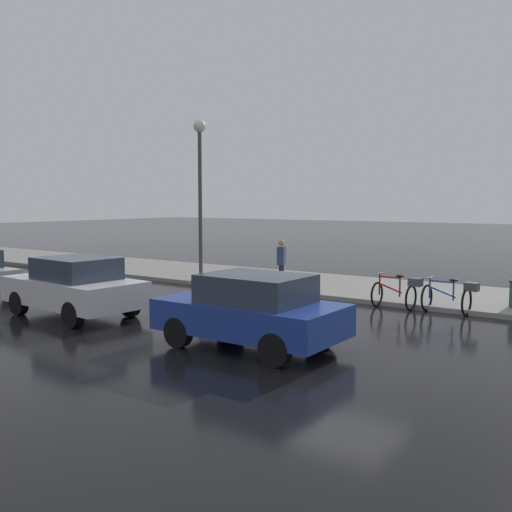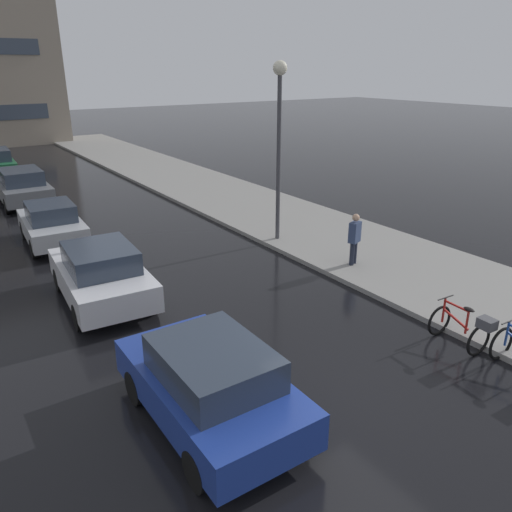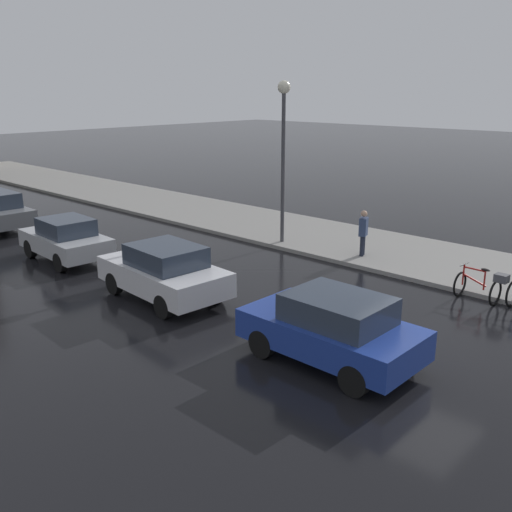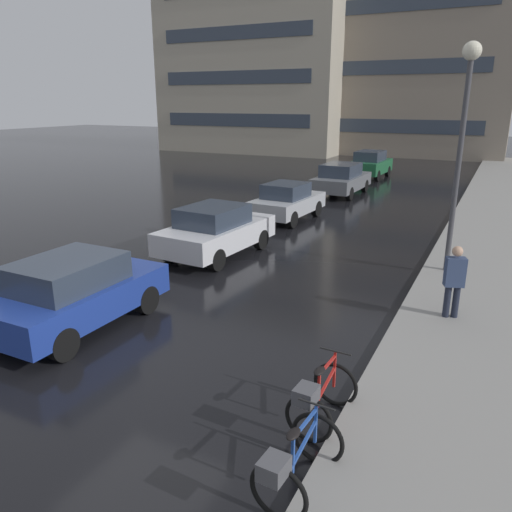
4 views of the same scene
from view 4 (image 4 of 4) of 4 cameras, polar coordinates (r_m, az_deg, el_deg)
The scene contains 12 objects.
ground_plane at distance 9.22m, azimuth -13.51°, elevation -13.06°, with size 140.00×140.00×0.00m, color black.
bicycle_nearest at distance 6.41m, azimuth 4.39°, elevation -22.47°, with size 0.82×1.44×0.96m.
bicycle_second at distance 7.53m, azimuth 7.25°, elevation -15.75°, with size 0.79×1.37×0.99m.
car_blue at distance 11.07m, azimuth -20.12°, elevation -3.87°, with size 1.98×3.89×1.54m.
car_white at distance 15.33m, azimuth -4.63°, elevation 2.93°, with size 2.20×4.15×1.56m.
car_silver at distance 20.04m, azimuth 3.56°, elevation 6.25°, with size 1.97×3.81×1.48m.
car_grey at distance 25.84m, azimuth 9.71°, elevation 8.68°, with size 2.02×4.22×1.58m.
car_green at distance 32.03m, azimuth 12.92°, elevation 10.20°, with size 1.97×3.79×1.64m.
pedestrian at distance 11.32m, azimuth 21.69°, elevation -2.61°, with size 0.46×0.36×1.72m.
streetlamp at distance 14.00m, azimuth 22.67°, elevation 14.34°, with size 0.46×0.46×5.97m.
building_facade_main at distance 48.96m, azimuth 16.52°, elevation 19.66°, with size 18.21×10.32×14.25m.
building_facade_side at distance 49.52m, azimuth 0.44°, elevation 21.56°, with size 16.89×9.66×16.44m.
Camera 4 is at (5.32, -5.97, 4.60)m, focal length 35.00 mm.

